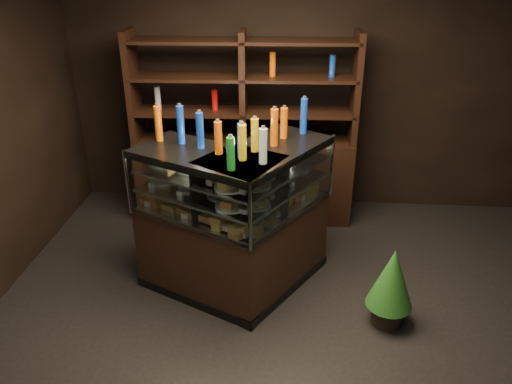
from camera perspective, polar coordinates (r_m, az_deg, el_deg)
ground at (r=3.90m, az=4.21°, el=-17.71°), size 5.00×5.00×0.00m
room_shell at (r=2.92m, az=5.46°, el=11.00°), size 5.02×5.02×3.01m
display_case at (r=4.26m, az=-2.11°, el=-5.88°), size 1.68×1.31×1.29m
food_display at (r=4.00m, az=-2.23°, el=0.65°), size 1.37×1.01×0.40m
bottles_top at (r=3.84m, az=-2.36°, el=6.71°), size 1.21×0.87×0.30m
potted_conifer at (r=3.99m, az=15.31°, el=-9.33°), size 0.36×0.36×0.77m
back_shelving at (r=5.32m, az=-1.37°, el=3.03°), size 2.29×0.51×2.00m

